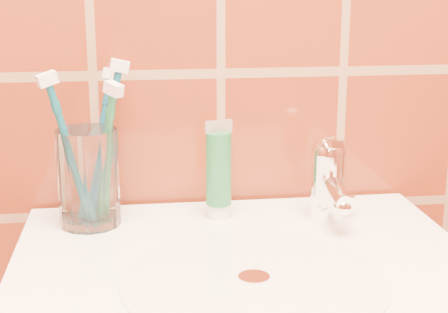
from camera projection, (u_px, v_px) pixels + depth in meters
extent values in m
cylinder|color=silver|center=(254.00, 279.00, 0.77)|extent=(0.30, 0.30, 0.00)
cylinder|color=white|center=(254.00, 278.00, 0.76)|extent=(0.04, 0.04, 0.00)
cylinder|color=white|center=(88.00, 178.00, 0.92)|extent=(0.11, 0.11, 0.13)
cylinder|color=white|center=(219.00, 211.00, 0.96)|extent=(0.03, 0.03, 0.02)
cylinder|color=#176230|center=(219.00, 169.00, 0.95)|extent=(0.04, 0.04, 0.10)
cube|color=beige|center=(218.00, 126.00, 0.93)|extent=(0.04, 0.00, 0.02)
cylinder|color=white|center=(327.00, 186.00, 0.95)|extent=(0.05, 0.05, 0.09)
sphere|color=white|center=(329.00, 153.00, 0.94)|extent=(0.05, 0.05, 0.05)
cylinder|color=white|center=(336.00, 189.00, 0.91)|extent=(0.02, 0.09, 0.03)
cube|color=white|center=(332.00, 142.00, 0.92)|extent=(0.02, 0.06, 0.01)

